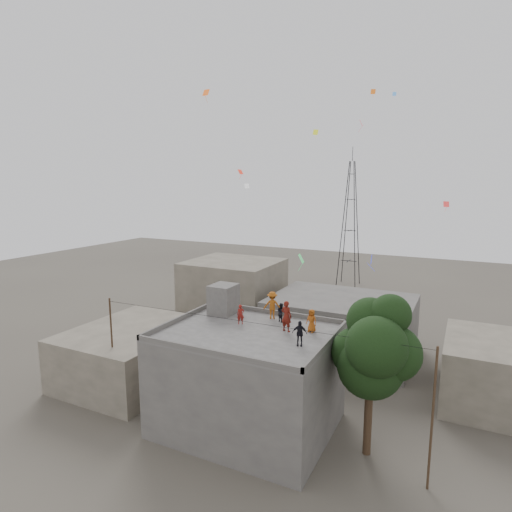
{
  "coord_description": "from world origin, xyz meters",
  "views": [
    {
      "loc": [
        11.31,
        -21.65,
        14.87
      ],
      "look_at": [
        -0.53,
        2.2,
        10.34
      ],
      "focal_mm": 30.0,
      "sensor_mm": 36.0,
      "label": 1
    }
  ],
  "objects": [
    {
      "name": "kites",
      "position": [
        1.91,
        7.82,
        15.74
      ],
      "size": [
        16.29,
        17.27,
        12.48
      ],
      "color": "red",
      "rests_on": "ground"
    },
    {
      "name": "neighbor_north",
      "position": [
        2.0,
        14.0,
        2.5
      ],
      "size": [
        12.0,
        9.0,
        5.0
      ],
      "primitive_type": "cube",
      "color": "#53504D",
      "rests_on": "ground"
    },
    {
      "name": "neighbor_northwest",
      "position": [
        -10.0,
        16.0,
        3.5
      ],
      "size": [
        9.0,
        8.0,
        7.0
      ],
      "primitive_type": "cube",
      "color": "#60594B",
      "rests_on": "ground"
    },
    {
      "name": "transmission_tower",
      "position": [
        -4.0,
        40.0,
        9.07
      ],
      "size": [
        2.97,
        2.97,
        20.01
      ],
      "color": "black",
      "rests_on": "ground"
    },
    {
      "name": "main_building",
      "position": [
        0.0,
        0.0,
        3.05
      ],
      "size": [
        10.0,
        8.0,
        6.1
      ],
      "color": "#53504D",
      "rests_on": "ground"
    },
    {
      "name": "neighbor_west",
      "position": [
        -11.0,
        2.0,
        2.0
      ],
      "size": [
        8.0,
        10.0,
        4.0
      ],
      "primitive_type": "cube",
      "color": "#60594B",
      "rests_on": "ground"
    },
    {
      "name": "person_red_adult",
      "position": [
        2.02,
        1.15,
        7.04
      ],
      "size": [
        0.76,
        0.57,
        1.89
      ],
      "primitive_type": "imported",
      "rotation": [
        0.0,
        0.0,
        2.96
      ],
      "color": "#62170F",
      "rests_on": "main_building"
    },
    {
      "name": "utility_line",
      "position": [
        0.5,
        -1.25,
        3.83
      ],
      "size": [
        20.12,
        0.62,
        7.4
      ],
      "color": "black",
      "rests_on": "ground"
    },
    {
      "name": "person_red_child",
      "position": [
        -1.07,
        1.12,
        6.73
      ],
      "size": [
        0.55,
        0.51,
        1.25
      ],
      "primitive_type": "imported",
      "rotation": [
        0.0,
        0.0,
        0.62
      ],
      "color": "maroon",
      "rests_on": "main_building"
    },
    {
      "name": "parapet",
      "position": [
        0.0,
        0.0,
        6.25
      ],
      "size": [
        10.0,
        8.0,
        0.3
      ],
      "color": "#53504D",
      "rests_on": "main_building"
    },
    {
      "name": "person_dark_adult",
      "position": [
        3.54,
        -0.65,
        6.8
      ],
      "size": [
        0.88,
        0.55,
        1.4
      ],
      "primitive_type": "imported",
      "rotation": [
        0.0,
        0.0,
        0.27
      ],
      "color": "black",
      "rests_on": "main_building"
    },
    {
      "name": "stair_head_box",
      "position": [
        -3.2,
        2.6,
        7.1
      ],
      "size": [
        1.6,
        1.8,
        2.0
      ],
      "primitive_type": "cube",
      "color": "#53504D",
      "rests_on": "main_building"
    },
    {
      "name": "ground",
      "position": [
        0.0,
        0.0,
        0.0
      ],
      "size": [
        140.0,
        140.0,
        0.0
      ],
      "primitive_type": "plane",
      "color": "#46413A",
      "rests_on": "ground"
    },
    {
      "name": "neighbor_east",
      "position": [
        14.0,
        10.0,
        2.2
      ],
      "size": [
        7.0,
        8.0,
        4.4
      ],
      "primitive_type": "cube",
      "color": "#60594B",
      "rests_on": "ground"
    },
    {
      "name": "person_dark_child",
      "position": [
        1.02,
        2.72,
        6.71
      ],
      "size": [
        0.75,
        0.7,
        1.22
      ],
      "primitive_type": "imported",
      "rotation": [
        0.0,
        0.0,
        2.62
      ],
      "color": "black",
      "rests_on": "main_building"
    },
    {
      "name": "tree",
      "position": [
        7.37,
        0.6,
        6.1
      ],
      "size": [
        4.9,
        4.6,
        9.1
      ],
      "color": "black",
      "rests_on": "ground"
    },
    {
      "name": "person_orange_child",
      "position": [
        3.41,
        1.73,
        6.8
      ],
      "size": [
        0.76,
        0.57,
        1.39
      ],
      "primitive_type": "imported",
      "rotation": [
        0.0,
        0.0,
        -0.21
      ],
      "color": "#A24A12",
      "rests_on": "main_building"
    },
    {
      "name": "person_orange_adult",
      "position": [
        0.24,
        3.05,
        7.01
      ],
      "size": [
        1.33,
        1.06,
        1.81
      ],
      "primitive_type": "imported",
      "rotation": [
        0.0,
        0.0,
        -2.76
      ],
      "color": "#A04F12",
      "rests_on": "main_building"
    }
  ]
}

